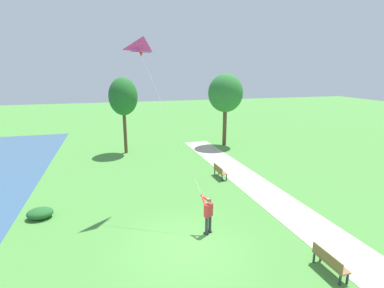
% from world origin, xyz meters
% --- Properties ---
extents(ground_plane, '(120.00, 120.00, 0.00)m').
position_xyz_m(ground_plane, '(0.00, 0.00, 0.00)').
color(ground_plane, '#4C8E3D').
extents(walkway_path, '(3.56, 32.07, 0.02)m').
position_xyz_m(walkway_path, '(6.12, 2.00, 0.01)').
color(walkway_path, '#B7AD99').
rests_on(walkway_path, ground).
extents(person_kite_flyer, '(0.54, 0.62, 1.83)m').
position_xyz_m(person_kite_flyer, '(1.19, 0.75, 1.05)').
color(person_kite_flyer, '#232328').
rests_on(person_kite_flyer, ground).
extents(flying_kite, '(2.75, 3.90, 7.13)m').
position_xyz_m(flying_kite, '(-1.03, 4.31, 8.40)').
color(flying_kite, '#E02D9E').
extents(park_bench_near_walkway, '(0.49, 1.51, 0.88)m').
position_xyz_m(park_bench_near_walkway, '(4.63, -3.06, 0.51)').
color(park_bench_near_walkway, olive).
rests_on(park_bench_near_walkway, ground).
extents(park_bench_far_walkway, '(0.49, 1.51, 0.88)m').
position_xyz_m(park_bench_far_walkway, '(4.25, 7.44, 0.51)').
color(park_bench_far_walkway, olive).
rests_on(park_bench_far_walkway, ground).
extents(tree_horizon_far, '(3.36, 3.18, 6.98)m').
position_xyz_m(tree_horizon_far, '(7.94, 15.99, 5.10)').
color(tree_horizon_far, brown).
rests_on(tree_horizon_far, ground).
extents(tree_lakeside_near, '(2.49, 2.69, 6.70)m').
position_xyz_m(tree_lakeside_near, '(-1.68, 15.69, 5.02)').
color(tree_lakeside_near, brown).
rests_on(tree_lakeside_near, ground).
extents(lakeside_shrub, '(1.27, 1.02, 0.53)m').
position_xyz_m(lakeside_shrub, '(-6.58, 4.36, 0.26)').
color(lakeside_shrub, '#236028').
rests_on(lakeside_shrub, ground).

